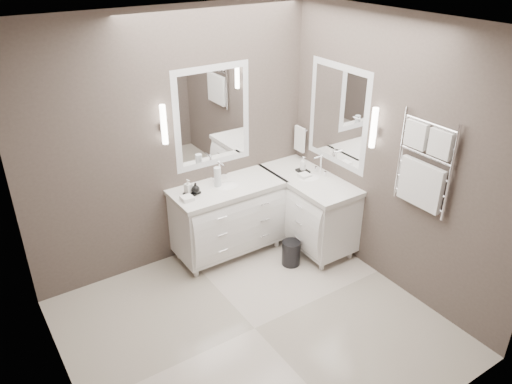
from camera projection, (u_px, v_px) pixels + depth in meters
floor at (255, 329)px, 4.65m from camera, size 3.20×3.00×0.01m
ceiling at (254, 27)px, 3.40m from camera, size 3.20×3.00×0.01m
wall_back at (174, 143)px, 5.14m from camera, size 3.20×0.01×2.70m
wall_front at (396, 304)px, 2.91m from camera, size 3.20×0.01×2.70m
wall_left at (48, 266)px, 3.24m from camera, size 0.01×3.00×2.70m
wall_right at (393, 157)px, 4.81m from camera, size 0.01×3.00×2.70m
vanity_back at (228, 215)px, 5.55m from camera, size 1.24×0.59×0.97m
vanity_right at (308, 206)px, 5.74m from camera, size 0.59×1.24×0.97m
mirror_back at (213, 117)px, 5.25m from camera, size 0.90×0.02×1.10m
mirror_right at (338, 115)px, 5.30m from camera, size 0.02×0.90×1.10m
sconce_back at (164, 125)px, 4.90m from camera, size 0.06×0.06×0.40m
sconce_right at (374, 129)px, 4.82m from camera, size 0.06×0.06×0.40m
towel_bar_corner at (300, 139)px, 5.89m from camera, size 0.03×0.22×0.30m
towel_ladder at (423, 169)px, 4.46m from camera, size 0.06×0.58×0.90m
waste_bin at (291, 253)px, 5.49m from camera, size 0.26×0.26×0.28m
amenity_tray_back at (192, 193)px, 5.20m from camera, size 0.18×0.15×0.02m
amenity_tray_right at (303, 171)px, 5.68m from camera, size 0.12×0.15×0.02m
water_bottle at (218, 177)px, 5.32m from camera, size 0.09×0.09×0.22m
soap_bottle_a at (188, 186)px, 5.16m from camera, size 0.08×0.08×0.14m
soap_bottle_b at (195, 188)px, 5.16m from camera, size 0.11×0.11×0.11m
soap_bottle_c at (303, 164)px, 5.64m from camera, size 0.07×0.07×0.17m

